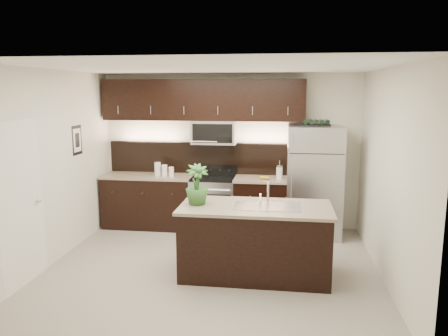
{
  "coord_description": "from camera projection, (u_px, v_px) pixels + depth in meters",
  "views": [
    {
      "loc": [
        0.93,
        -5.62,
        2.41
      ],
      "look_at": [
        0.09,
        0.55,
        1.3
      ],
      "focal_mm": 35.0,
      "sensor_mm": 36.0,
      "label": 1
    }
  ],
  "objects": [
    {
      "name": "ground",
      "position": [
        212.0,
        267.0,
        6.03
      ],
      "size": [
        4.5,
        4.5,
        0.0
      ],
      "primitive_type": "plane",
      "color": "gray",
      "rests_on": "ground"
    },
    {
      "name": "refrigerator",
      "position": [
        314.0,
        181.0,
        7.26
      ],
      "size": [
        0.89,
        0.8,
        1.84
      ],
      "primitive_type": "cube",
      "color": "#B2B2B7",
      "rests_on": "ground"
    },
    {
      "name": "plant",
      "position": [
        197.0,
        185.0,
        5.68
      ],
      "size": [
        0.39,
        0.39,
        0.53
      ],
      "primitive_type": "imported",
      "rotation": [
        0.0,
        0.0,
        0.41
      ],
      "color": "#2A5923",
      "rests_on": "island"
    },
    {
      "name": "counter_run",
      "position": [
        202.0,
        203.0,
        7.65
      ],
      "size": [
        3.51,
        0.65,
        0.94
      ],
      "color": "black",
      "rests_on": "ground"
    },
    {
      "name": "wine_rack",
      "position": [
        316.0,
        123.0,
        7.09
      ],
      "size": [
        0.46,
        0.28,
        0.11
      ],
      "color": "black",
      "rests_on": "refrigerator"
    },
    {
      "name": "canisters",
      "position": [
        163.0,
        170.0,
        7.58
      ],
      "size": [
        0.35,
        0.14,
        0.24
      ],
      "rotation": [
        0.0,
        0.0,
        -0.17
      ],
      "color": "silver",
      "rests_on": "counter_run"
    },
    {
      "name": "island",
      "position": [
        255.0,
        240.0,
        5.71
      ],
      "size": [
        1.96,
        0.96,
        0.94
      ],
      "color": "black",
      "rests_on": "ground"
    },
    {
      "name": "bananas",
      "position": [
        262.0,
        177.0,
        7.35
      ],
      "size": [
        0.17,
        0.14,
        0.05
      ],
      "primitive_type": "ellipsoid",
      "rotation": [
        0.0,
        0.0,
        -0.02
      ],
      "color": "gold",
      "rests_on": "counter_run"
    },
    {
      "name": "room_walls",
      "position": [
        203.0,
        146.0,
        5.71
      ],
      "size": [
        4.52,
        4.02,
        2.71
      ],
      "color": "beige",
      "rests_on": "ground"
    },
    {
      "name": "sink_faucet",
      "position": [
        267.0,
        205.0,
        5.62
      ],
      "size": [
        0.84,
        0.5,
        0.28
      ],
      "color": "silver",
      "rests_on": "island"
    },
    {
      "name": "french_press",
      "position": [
        279.0,
        172.0,
        7.32
      ],
      "size": [
        0.11,
        0.11,
        0.31
      ],
      "rotation": [
        0.0,
        0.0,
        0.15
      ],
      "color": "silver",
      "rests_on": "counter_run"
    },
    {
      "name": "upper_fixtures",
      "position": [
        204.0,
        106.0,
        7.5
      ],
      "size": [
        3.49,
        0.4,
        1.66
      ],
      "color": "black",
      "rests_on": "counter_run"
    }
  ]
}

